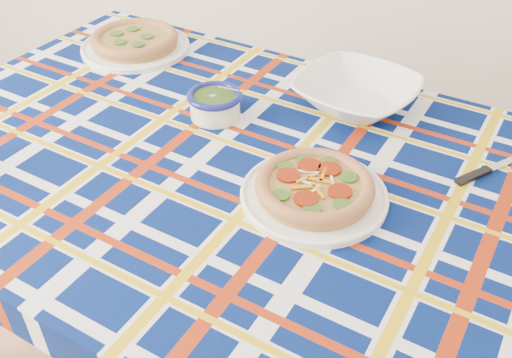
% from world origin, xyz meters
% --- Properties ---
extents(dining_table, '(2.03, 1.60, 0.83)m').
position_xyz_m(dining_table, '(0.35, 0.45, 0.75)').
color(dining_table, brown).
rests_on(dining_table, floor).
extents(tablecloth, '(2.07, 1.64, 0.12)m').
position_xyz_m(tablecloth, '(0.35, 0.45, 0.78)').
color(tablecloth, '#04144D').
rests_on(tablecloth, dining_table).
extents(main_focaccia_plate, '(0.44, 0.44, 0.06)m').
position_xyz_m(main_focaccia_plate, '(0.53, 0.37, 0.87)').
color(main_focaccia_plate, olive).
rests_on(main_focaccia_plate, tablecloth).
extents(pesto_bowl, '(0.17, 0.17, 0.09)m').
position_xyz_m(pesto_bowl, '(0.23, 0.64, 0.88)').
color(pesto_bowl, '#20380F').
rests_on(pesto_bowl, tablecloth).
extents(serving_bowl, '(0.42, 0.42, 0.08)m').
position_xyz_m(serving_bowl, '(0.58, 0.78, 0.88)').
color(serving_bowl, white).
rests_on(serving_bowl, tablecloth).
extents(second_focaccia_plate, '(0.47, 0.47, 0.06)m').
position_xyz_m(second_focaccia_plate, '(-0.13, 0.98, 0.87)').
color(second_focaccia_plate, olive).
rests_on(second_focaccia_plate, tablecloth).
extents(table_knife, '(0.20, 0.19, 0.01)m').
position_xyz_m(table_knife, '(0.96, 0.59, 0.84)').
color(table_knife, silver).
rests_on(table_knife, tablecloth).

